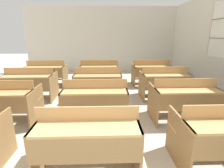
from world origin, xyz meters
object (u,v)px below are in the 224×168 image
at_px(bench_back_center, 99,72).
at_px(bench_back_right, 151,72).
at_px(bench_third_center, 98,82).
at_px(bench_second_right, 184,98).
at_px(wastepaper_bin, 180,75).
at_px(bench_second_left, 3,101).
at_px(bench_third_left, 30,83).
at_px(bench_front_center, 88,136).
at_px(bench_second_center, 95,99).
at_px(bench_back_left, 47,72).
at_px(bench_third_right, 164,82).

relative_size(bench_back_center, bench_back_right, 1.00).
bearing_deg(bench_third_center, bench_second_right, -36.34).
xyz_separation_m(bench_third_center, wastepaper_bin, (2.97, 1.88, -0.27)).
distance_m(bench_second_left, bench_second_right, 3.40).
bearing_deg(bench_third_left, bench_front_center, -55.43).
height_order(bench_second_center, bench_back_center, same).
xyz_separation_m(bench_second_right, bench_back_right, (-0.01, 2.46, 0.00)).
xyz_separation_m(bench_front_center, bench_back_left, (-1.70, 3.73, 0.00)).
bearing_deg(bench_front_center, bench_second_right, 36.13).
bearing_deg(wastepaper_bin, bench_third_center, -147.64).
height_order(bench_front_center, bench_back_left, same).
relative_size(bench_back_left, bench_back_right, 1.00).
bearing_deg(bench_back_left, bench_front_center, -65.51).
height_order(bench_front_center, wastepaper_bin, bench_front_center).
distance_m(bench_second_left, bench_third_center, 2.12).
bearing_deg(bench_back_right, bench_second_center, -124.54).
bearing_deg(bench_back_right, bench_second_right, -89.73).
xyz_separation_m(bench_second_center, bench_second_right, (1.70, -0.01, 0.00)).
bearing_deg(bench_back_center, bench_second_left, -124.05).
distance_m(bench_second_right, bench_back_right, 2.46).
bearing_deg(bench_third_center, bench_second_center, -89.86).
distance_m(bench_back_left, bench_back_center, 1.70).
bearing_deg(wastepaper_bin, bench_second_center, -133.56).
relative_size(bench_second_right, bench_back_right, 1.00).
bearing_deg(bench_second_left, bench_front_center, -35.99).
distance_m(bench_second_center, wastepaper_bin, 4.32).
xyz_separation_m(bench_back_left, wastepaper_bin, (4.68, 0.65, -0.27)).
relative_size(bench_second_right, wastepaper_bin, 3.38).
relative_size(bench_second_left, bench_back_left, 1.00).
bearing_deg(bench_back_center, bench_second_right, -55.53).
xyz_separation_m(bench_second_left, bench_third_center, (1.70, 1.27, 0.00)).
bearing_deg(bench_third_right, bench_second_left, -159.97).
relative_size(bench_front_center, bench_back_left, 1.00).
bearing_deg(bench_front_center, bench_third_left, 124.57).
height_order(bench_front_center, bench_second_center, same).
relative_size(bench_back_right, wastepaper_bin, 3.38).
height_order(bench_back_right, wastepaper_bin, bench_back_right).
height_order(bench_second_right, bench_back_left, same).
xyz_separation_m(bench_back_right, wastepaper_bin, (1.29, 0.68, -0.27)).
distance_m(bench_front_center, bench_second_right, 2.11).
xyz_separation_m(bench_second_left, bench_second_center, (1.70, 0.03, 0.00)).
bearing_deg(bench_second_right, bench_third_left, 160.10).
bearing_deg(bench_second_center, bench_third_right, 35.35).
height_order(bench_second_left, bench_second_right, same).
bearing_deg(bench_second_right, bench_back_center, 124.47).
xyz_separation_m(bench_second_right, bench_third_left, (-3.42, 1.24, 0.00)).
height_order(bench_second_right, wastepaper_bin, bench_second_right).
bearing_deg(bench_third_left, bench_second_center, -35.47).
distance_m(bench_third_left, bench_back_left, 1.25).
bearing_deg(bench_front_center, bench_third_right, 55.04).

